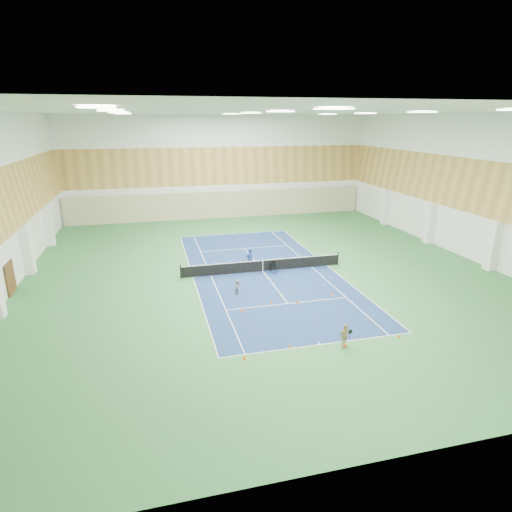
{
  "coord_description": "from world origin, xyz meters",
  "views": [
    {
      "loc": [
        -8.28,
        -30.68,
        11.5
      ],
      "look_at": [
        -1.07,
        -2.06,
        2.0
      ],
      "focal_mm": 30.0,
      "sensor_mm": 36.0,
      "label": 1
    }
  ],
  "objects_px": {
    "tennis_net": "(263,265)",
    "ball_cart": "(273,268)",
    "child_court": "(238,288)",
    "coach": "(250,259)",
    "child_apron": "(345,336)"
  },
  "relations": [
    {
      "from": "tennis_net",
      "to": "ball_cart",
      "type": "xyz_separation_m",
      "value": [
        0.68,
        -0.6,
        -0.1
      ]
    },
    {
      "from": "tennis_net",
      "to": "child_court",
      "type": "xyz_separation_m",
      "value": [
        -2.85,
        -4.1,
        -0.05
      ]
    },
    {
      "from": "coach",
      "to": "child_apron",
      "type": "relative_size",
      "value": 1.33
    },
    {
      "from": "tennis_net",
      "to": "child_apron",
      "type": "xyz_separation_m",
      "value": [
        1.12,
        -12.41,
        0.12
      ]
    },
    {
      "from": "tennis_net",
      "to": "child_court",
      "type": "relative_size",
      "value": 12.79
    },
    {
      "from": "tennis_net",
      "to": "coach",
      "type": "bearing_deg",
      "value": 143.16
    },
    {
      "from": "tennis_net",
      "to": "ball_cart",
      "type": "bearing_deg",
      "value": -41.36
    },
    {
      "from": "tennis_net",
      "to": "ball_cart",
      "type": "relative_size",
      "value": 14.1
    },
    {
      "from": "child_apron",
      "to": "coach",
      "type": "bearing_deg",
      "value": 79.49
    },
    {
      "from": "coach",
      "to": "child_court",
      "type": "xyz_separation_m",
      "value": [
        -1.96,
        -4.76,
        -0.38
      ]
    },
    {
      "from": "child_court",
      "to": "child_apron",
      "type": "relative_size",
      "value": 0.75
    },
    {
      "from": "child_court",
      "to": "child_apron",
      "type": "height_order",
      "value": "child_apron"
    },
    {
      "from": "coach",
      "to": "child_court",
      "type": "relative_size",
      "value": 1.77
    },
    {
      "from": "child_court",
      "to": "child_apron",
      "type": "distance_m",
      "value": 9.21
    },
    {
      "from": "tennis_net",
      "to": "coach",
      "type": "relative_size",
      "value": 7.24
    }
  ]
}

